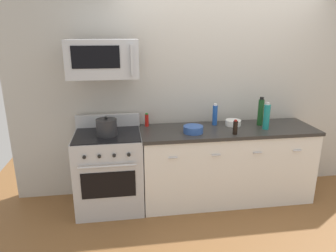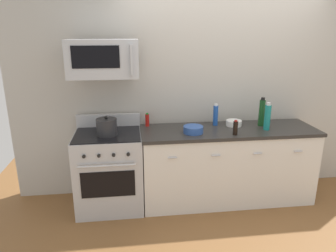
# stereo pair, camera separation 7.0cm
# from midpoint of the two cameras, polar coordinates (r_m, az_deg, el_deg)

# --- Properties ---
(ground_plane) EXTENTS (6.22, 6.22, 0.00)m
(ground_plane) POSITION_cam_midpoint_polar(r_m,az_deg,el_deg) (4.12, 9.82, -12.74)
(ground_plane) COLOR brown
(back_wall) EXTENTS (5.18, 0.10, 2.70)m
(back_wall) POSITION_cam_midpoint_polar(r_m,az_deg,el_deg) (4.03, 9.00, 7.13)
(back_wall) COLOR #B7B2A8
(back_wall) RESTS_ON ground_plane
(counter_unit) EXTENTS (2.09, 0.66, 0.92)m
(counter_unit) POSITION_cam_midpoint_polar(r_m,az_deg,el_deg) (3.91, 10.17, -6.89)
(counter_unit) COLOR silver
(counter_unit) RESTS_ON ground_plane
(range_oven) EXTENTS (0.76, 0.69, 1.07)m
(range_oven) POSITION_cam_midpoint_polar(r_m,az_deg,el_deg) (3.73, -11.25, -8.01)
(range_oven) COLOR #B7BABF
(range_oven) RESTS_ON ground_plane
(microwave) EXTENTS (0.74, 0.44, 0.40)m
(microwave) POSITION_cam_midpoint_polar(r_m,az_deg,el_deg) (3.45, -12.46, 12.00)
(microwave) COLOR #B7BABF
(bottle_wine_green) EXTENTS (0.07, 0.07, 0.35)m
(bottle_wine_green) POSITION_cam_midpoint_polar(r_m,az_deg,el_deg) (3.94, 16.19, 2.50)
(bottle_wine_green) COLOR #19471E
(bottle_wine_green) RESTS_ON countertop_slab
(bottle_hot_sauce_red) EXTENTS (0.05, 0.05, 0.16)m
(bottle_hot_sauce_red) POSITION_cam_midpoint_polar(r_m,az_deg,el_deg) (3.77, -4.46, 1.10)
(bottle_hot_sauce_red) COLOR #B21914
(bottle_hot_sauce_red) RESTS_ON countertop_slab
(bottle_soy_sauce_dark) EXTENTS (0.05, 0.05, 0.17)m
(bottle_soy_sauce_dark) POSITION_cam_midpoint_polar(r_m,az_deg,el_deg) (3.53, 11.78, -0.27)
(bottle_soy_sauce_dark) COLOR black
(bottle_soy_sauce_dark) RESTS_ON countertop_slab
(bottle_sparkling_teal) EXTENTS (0.07, 0.07, 0.32)m
(bottle_sparkling_teal) POSITION_cam_midpoint_polar(r_m,az_deg,el_deg) (3.80, 17.18, 1.69)
(bottle_sparkling_teal) COLOR #197F7A
(bottle_sparkling_teal) RESTS_ON countertop_slab
(bottle_soda_blue) EXTENTS (0.06, 0.06, 0.27)m
(bottle_soda_blue) POSITION_cam_midpoint_polar(r_m,az_deg,el_deg) (3.84, 8.11, 2.05)
(bottle_soda_blue) COLOR #1E4CA5
(bottle_soda_blue) RESTS_ON countertop_slab
(bowl_blue_mixing) EXTENTS (0.23, 0.23, 0.08)m
(bowl_blue_mixing) POSITION_cam_midpoint_polar(r_m,az_deg,el_deg) (3.54, 4.10, -0.58)
(bowl_blue_mixing) COLOR #2D519E
(bowl_blue_mixing) RESTS_ON countertop_slab
(bowl_white_ceramic) EXTENTS (0.19, 0.19, 0.07)m
(bowl_white_ceramic) POSITION_cam_midpoint_polar(r_m,az_deg,el_deg) (3.88, 11.38, 0.64)
(bowl_white_ceramic) COLOR white
(bowl_white_ceramic) RESTS_ON countertop_slab
(stockpot) EXTENTS (0.23, 0.23, 0.22)m
(stockpot) POSITION_cam_midpoint_polar(r_m,az_deg,el_deg) (3.49, -11.80, -0.23)
(stockpot) COLOR #262628
(stockpot) RESTS_ON range_oven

